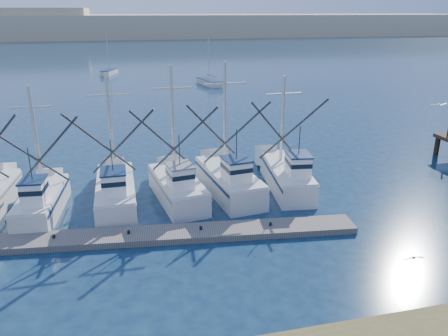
# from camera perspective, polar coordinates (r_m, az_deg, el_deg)

# --- Properties ---
(ground) EXTENTS (500.00, 500.00, 0.00)m
(ground) POSITION_cam_1_polar(r_m,az_deg,el_deg) (21.80, 11.18, -13.95)
(ground) COLOR #0D1E3A
(ground) RESTS_ON ground
(floating_dock) EXTENTS (27.76, 4.97, 0.37)m
(floating_dock) POSITION_cam_1_polar(r_m,az_deg,el_deg) (25.18, -14.59, -8.80)
(floating_dock) COLOR slate
(floating_dock) RESTS_ON ground
(dune_ridge) EXTENTS (360.00, 60.00, 10.00)m
(dune_ridge) POSITION_cam_1_polar(r_m,az_deg,el_deg) (226.55, -11.94, 17.73)
(dune_ridge) COLOR tan
(dune_ridge) RESTS_ON ground
(trawler_fleet) EXTENTS (27.58, 8.30, 9.67)m
(trawler_fleet) POSITION_cam_1_polar(r_m,az_deg,el_deg) (29.05, -13.84, -3.04)
(trawler_fleet) COLOR silver
(trawler_fleet) RESTS_ON ground
(sailboat_near) EXTENTS (3.37, 7.14, 8.10)m
(sailboat_near) POSITION_cam_1_polar(r_m,az_deg,el_deg) (75.70, -1.91, 11.14)
(sailboat_near) COLOR silver
(sailboat_near) RESTS_ON ground
(sailboat_far) EXTENTS (3.47, 5.80, 8.10)m
(sailboat_far) POSITION_cam_1_polar(r_m,az_deg,el_deg) (91.31, -14.76, 12.03)
(sailboat_far) COLOR silver
(sailboat_far) RESTS_ON ground
(flying_gull) EXTENTS (1.21, 0.22, 0.22)m
(flying_gull) POSITION_cam_1_polar(r_m,az_deg,el_deg) (32.44, 26.23, 7.41)
(flying_gull) COLOR white
(flying_gull) RESTS_ON ground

